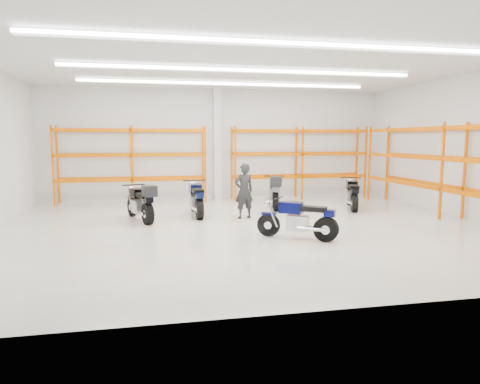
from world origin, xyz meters
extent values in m
plane|color=beige|center=(0.00, 0.00, 0.00)|extent=(14.00, 14.00, 0.00)
cube|color=silver|center=(0.00, 6.00, 2.25)|extent=(14.00, 0.02, 4.50)
cube|color=silver|center=(0.00, -6.00, 2.25)|extent=(14.00, 0.02, 4.50)
cube|color=silver|center=(7.00, 0.00, 2.25)|extent=(0.02, 12.00, 4.50)
cube|color=white|center=(0.00, 0.00, 4.50)|extent=(14.00, 12.00, 0.02)
cube|color=white|center=(0.00, -3.00, 4.40)|extent=(10.00, 0.22, 0.10)
cube|color=white|center=(0.00, 0.50, 4.40)|extent=(10.00, 0.22, 0.10)
cube|color=white|center=(0.00, 3.50, 4.40)|extent=(10.00, 0.22, 0.10)
cylinder|color=black|center=(0.27, -1.20, 0.29)|extent=(0.55, 0.43, 0.59)
cylinder|color=black|center=(1.48, -2.04, 0.30)|extent=(0.60, 0.49, 0.61)
cylinder|color=silver|center=(0.27, -1.20, 0.29)|extent=(0.24, 0.22, 0.20)
cylinder|color=silver|center=(1.48, -2.04, 0.30)|extent=(0.29, 0.28, 0.22)
cube|color=#060A40|center=(0.27, -1.20, 0.59)|extent=(0.37, 0.32, 0.06)
cube|color=#B7B7BC|center=(0.90, -1.64, 0.41)|extent=(0.62, 0.58, 0.37)
cube|color=#A5A5AA|center=(1.21, -1.85, 0.31)|extent=(0.63, 0.49, 0.08)
cube|color=#060A40|center=(0.75, -1.54, 0.79)|extent=(0.64, 0.59, 0.28)
cube|color=black|center=(1.21, -1.85, 0.79)|extent=(0.70, 0.61, 0.12)
cube|color=#060A40|center=(1.55, -2.09, 0.71)|extent=(0.33, 0.32, 0.16)
cylinder|color=black|center=(0.48, -1.35, 1.00)|extent=(0.42, 0.59, 0.04)
sphere|color=silver|center=(0.24, -1.18, 0.84)|extent=(0.19, 0.19, 0.19)
cylinder|color=silver|center=(1.15, -2.00, 0.31)|extent=(0.66, 0.49, 0.09)
cylinder|color=black|center=(-3.30, 2.40, 0.31)|extent=(0.32, 0.62, 0.62)
cylinder|color=black|center=(-2.78, 0.95, 0.32)|extent=(0.39, 0.66, 0.64)
cylinder|color=silver|center=(-3.30, 2.40, 0.31)|extent=(0.20, 0.24, 0.21)
cylinder|color=silver|center=(-2.78, 0.95, 0.32)|extent=(0.27, 0.28, 0.23)
cube|color=black|center=(-3.30, 2.40, 0.62)|extent=(0.27, 0.40, 0.06)
cube|color=#B7B7BC|center=(-3.03, 1.64, 0.43)|extent=(0.53, 0.63, 0.39)
cube|color=#A5A5AA|center=(-2.90, 1.28, 0.33)|extent=(0.36, 0.72, 0.08)
cube|color=black|center=(-3.09, 1.82, 0.82)|extent=(0.52, 0.66, 0.29)
cube|color=black|center=(-2.90, 1.28, 0.82)|extent=(0.52, 0.74, 0.12)
cube|color=black|center=(-2.75, 0.87, 0.74)|extent=(0.30, 0.33, 0.16)
cylinder|color=black|center=(-3.21, 2.15, 1.05)|extent=(0.69, 0.28, 0.04)
sphere|color=silver|center=(-3.31, 2.44, 0.89)|extent=(0.20, 0.20, 0.20)
cylinder|color=silver|center=(-3.04, 1.18, 0.33)|extent=(0.35, 0.76, 0.09)
cube|color=black|center=(-2.71, 0.75, 1.01)|extent=(0.46, 0.49, 0.31)
cylinder|color=black|center=(-1.27, 3.05, 0.32)|extent=(0.15, 0.65, 0.64)
cylinder|color=black|center=(-1.22, 1.45, 0.33)|extent=(0.21, 0.67, 0.66)
cylinder|color=silver|center=(-1.27, 3.05, 0.32)|extent=(0.16, 0.22, 0.21)
cylinder|color=silver|center=(-1.22, 1.45, 0.33)|extent=(0.22, 0.24, 0.24)
cube|color=#091137|center=(-1.27, 3.05, 0.64)|extent=(0.17, 0.39, 0.06)
cube|color=#B7B7BC|center=(-1.24, 2.22, 0.45)|extent=(0.40, 0.57, 0.41)
cube|color=#A5A5AA|center=(-1.23, 1.81, 0.34)|extent=(0.15, 0.75, 0.09)
cube|color=#091137|center=(-1.25, 2.41, 0.86)|extent=(0.38, 0.61, 0.30)
cube|color=black|center=(-1.23, 1.81, 0.86)|extent=(0.34, 0.72, 0.13)
cube|color=#091137|center=(-1.22, 1.36, 0.77)|extent=(0.24, 0.29, 0.17)
cylinder|color=black|center=(-1.26, 2.77, 1.09)|extent=(0.75, 0.06, 0.04)
sphere|color=silver|center=(-1.27, 3.09, 0.92)|extent=(0.20, 0.20, 0.20)
cylinder|color=silver|center=(-1.40, 1.76, 0.34)|extent=(0.12, 0.81, 0.10)
cylinder|color=black|center=(1.89, 4.03, 0.32)|extent=(0.28, 0.66, 0.65)
cylinder|color=black|center=(1.51, 2.45, 0.34)|extent=(0.35, 0.70, 0.67)
cylinder|color=silver|center=(1.89, 4.03, 0.32)|extent=(0.20, 0.25, 0.22)
cylinder|color=silver|center=(1.51, 2.45, 0.34)|extent=(0.27, 0.28, 0.24)
cube|color=#999A9F|center=(1.89, 4.03, 0.65)|extent=(0.25, 0.42, 0.06)
cube|color=#B7B7BC|center=(1.69, 3.21, 0.45)|extent=(0.51, 0.64, 0.41)
cube|color=#A5A5AA|center=(1.59, 2.81, 0.35)|extent=(0.31, 0.77, 0.09)
cube|color=#999A9F|center=(1.74, 3.40, 0.87)|extent=(0.50, 0.68, 0.30)
cube|color=black|center=(1.59, 2.81, 0.87)|extent=(0.48, 0.77, 0.13)
cube|color=#999A9F|center=(1.49, 2.37, 0.78)|extent=(0.30, 0.33, 0.17)
cylinder|color=black|center=(1.82, 3.76, 1.10)|extent=(0.75, 0.22, 0.04)
sphere|color=silver|center=(1.90, 4.07, 0.93)|extent=(0.21, 0.21, 0.21)
cylinder|color=silver|center=(1.42, 2.81, 0.35)|extent=(0.29, 0.81, 0.10)
cube|color=black|center=(1.46, 2.24, 1.06)|extent=(0.45, 0.49, 0.32)
cylinder|color=black|center=(4.60, 3.19, 0.31)|extent=(0.33, 0.63, 0.63)
cylinder|color=black|center=(4.08, 1.71, 0.32)|extent=(0.39, 0.67, 0.65)
cylinder|color=silver|center=(4.60, 3.19, 0.31)|extent=(0.21, 0.25, 0.21)
cylinder|color=silver|center=(4.08, 1.71, 0.32)|extent=(0.27, 0.29, 0.23)
cube|color=black|center=(4.60, 3.19, 0.63)|extent=(0.27, 0.41, 0.06)
cube|color=#B7B7BC|center=(4.33, 2.42, 0.44)|extent=(0.54, 0.64, 0.40)
cube|color=#A5A5AA|center=(4.20, 2.05, 0.33)|extent=(0.36, 0.73, 0.08)
cube|color=black|center=(4.39, 2.60, 0.83)|extent=(0.53, 0.67, 0.29)
cube|color=black|center=(4.20, 2.05, 0.83)|extent=(0.52, 0.75, 0.13)
cube|color=black|center=(4.05, 1.64, 0.75)|extent=(0.31, 0.33, 0.17)
cylinder|color=black|center=(4.51, 2.93, 1.06)|extent=(0.70, 0.28, 0.04)
sphere|color=silver|center=(4.62, 3.23, 0.90)|extent=(0.20, 0.20, 0.20)
cylinder|color=silver|center=(4.03, 2.07, 0.33)|extent=(0.35, 0.77, 0.09)
imported|color=black|center=(0.18, 1.40, 0.86)|extent=(0.71, 0.55, 1.73)
cube|color=white|center=(0.00, 5.82, 2.25)|extent=(0.32, 0.32, 4.50)
cube|color=#E66000|center=(-6.20, 5.88, 1.50)|extent=(0.07, 0.07, 3.00)
cube|color=#E66000|center=(-6.20, 5.08, 1.50)|extent=(0.07, 0.07, 3.00)
cube|color=#E66000|center=(-3.40, 5.88, 1.50)|extent=(0.07, 0.07, 3.00)
cube|color=#E66000|center=(-3.40, 5.08, 1.50)|extent=(0.07, 0.07, 3.00)
cube|color=#E66000|center=(-0.60, 5.88, 1.50)|extent=(0.07, 0.07, 3.00)
cube|color=#E66000|center=(-0.60, 5.08, 1.50)|extent=(0.07, 0.07, 3.00)
cube|color=#E66000|center=(-3.40, 5.88, 0.94)|extent=(5.60, 0.07, 0.12)
cube|color=#E66000|center=(-3.40, 5.08, 0.94)|extent=(5.60, 0.07, 0.12)
cube|color=#E66000|center=(-3.40, 5.88, 1.88)|extent=(5.60, 0.07, 0.12)
cube|color=#E66000|center=(-3.40, 5.08, 1.88)|extent=(5.60, 0.07, 0.12)
cube|color=#E66000|center=(-3.40, 5.88, 2.81)|extent=(5.60, 0.07, 0.12)
cube|color=#E66000|center=(-3.40, 5.08, 2.81)|extent=(5.60, 0.07, 0.12)
cube|color=#E66000|center=(0.60, 5.88, 1.50)|extent=(0.07, 0.07, 3.00)
cube|color=#E66000|center=(0.60, 5.08, 1.50)|extent=(0.07, 0.07, 3.00)
cube|color=#E66000|center=(3.40, 5.88, 1.50)|extent=(0.07, 0.07, 3.00)
cube|color=#E66000|center=(3.40, 5.08, 1.50)|extent=(0.07, 0.07, 3.00)
cube|color=#E66000|center=(6.20, 5.88, 1.50)|extent=(0.07, 0.07, 3.00)
cube|color=#E66000|center=(6.20, 5.08, 1.50)|extent=(0.07, 0.07, 3.00)
cube|color=#E66000|center=(3.40, 5.88, 0.94)|extent=(5.60, 0.07, 0.12)
cube|color=#E66000|center=(3.40, 5.08, 0.94)|extent=(5.60, 0.07, 0.12)
cube|color=#E66000|center=(3.40, 5.88, 1.88)|extent=(5.60, 0.07, 0.12)
cube|color=#E66000|center=(3.40, 5.08, 1.88)|extent=(5.60, 0.07, 0.12)
cube|color=#E66000|center=(3.40, 5.88, 2.81)|extent=(5.60, 0.07, 0.12)
cube|color=#E66000|center=(3.40, 5.08, 2.81)|extent=(5.60, 0.07, 0.12)
cube|color=#E66000|center=(6.88, 0.00, 1.50)|extent=(0.07, 0.07, 3.00)
cube|color=#E66000|center=(6.08, 0.00, 1.50)|extent=(0.07, 0.07, 3.00)
cube|color=#E66000|center=(6.88, 4.50, 1.50)|extent=(0.07, 0.07, 3.00)
cube|color=#E66000|center=(6.08, 4.50, 1.50)|extent=(0.07, 0.07, 3.00)
cube|color=#E66000|center=(6.88, 0.00, 0.94)|extent=(0.07, 9.00, 0.12)
cube|color=#E66000|center=(6.08, 0.00, 0.94)|extent=(0.07, 9.00, 0.12)
cube|color=#E66000|center=(6.88, 0.00, 1.88)|extent=(0.07, 9.00, 0.12)
cube|color=#E66000|center=(6.08, 0.00, 1.88)|extent=(0.07, 9.00, 0.12)
cube|color=#E66000|center=(6.88, 0.00, 2.81)|extent=(0.07, 9.00, 0.12)
cube|color=#E66000|center=(6.08, 0.00, 2.81)|extent=(0.07, 9.00, 0.12)
camera|label=1|loc=(-2.57, -11.58, 2.47)|focal=32.00mm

